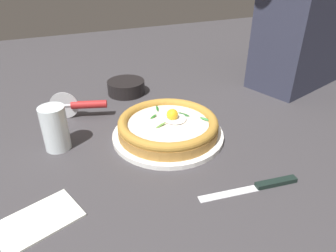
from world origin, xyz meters
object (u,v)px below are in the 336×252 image
at_px(pizza, 168,125).
at_px(table_knife, 263,185).
at_px(drinking_glass, 56,131).
at_px(pizza_cutter, 82,105).
at_px(side_bowl, 126,87).
at_px(folded_napkin, 38,220).

bearing_deg(pizza, table_knife, 20.83).
height_order(pizza, drinking_glass, drinking_glass).
bearing_deg(pizza_cutter, side_bowl, 124.68).
distance_m(pizza, drinking_glass, 0.27).
relative_size(table_knife, drinking_glass, 1.98).
height_order(pizza, pizza_cutter, pizza_cutter).
bearing_deg(pizza_cutter, folded_napkin, -21.97).
bearing_deg(pizza, folded_napkin, -62.96).
bearing_deg(side_bowl, pizza_cutter, -55.32).
distance_m(pizza, table_knife, 0.27).
bearing_deg(side_bowl, drinking_glass, -45.14).
relative_size(pizza, pizza_cutter, 1.64).
relative_size(table_knife, folded_napkin, 1.55).
relative_size(side_bowl, drinking_glass, 1.12).
height_order(pizza_cutter, drinking_glass, drinking_glass).
distance_m(side_bowl, table_knife, 0.58).
bearing_deg(table_knife, drinking_glass, -131.34).
relative_size(pizza, table_knife, 1.17).
relative_size(drinking_glass, folded_napkin, 0.78).
xyz_separation_m(pizza, drinking_glass, (-0.06, -0.26, 0.01)).
relative_size(pizza, folded_napkin, 1.81).
distance_m(drinking_glass, folded_napkin, 0.24).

